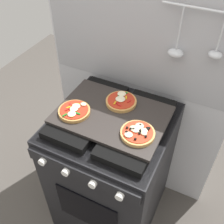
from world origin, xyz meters
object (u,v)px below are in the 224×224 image
at_px(pizza_right, 138,133).
at_px(baking_tray, 112,115).
at_px(stove, 112,169).
at_px(pizza_center, 121,101).
at_px(pizza_left, 74,111).

bearing_deg(pizza_right, baking_tray, 155.72).
distance_m(stove, pizza_center, 0.49).
height_order(stove, pizza_left, pizza_left).
bearing_deg(baking_tray, pizza_center, 86.66).
relative_size(stove, pizza_left, 5.69).
bearing_deg(stove, pizza_center, 86.71).
bearing_deg(stove, baking_tray, 90.00).
relative_size(stove, pizza_center, 5.69).
bearing_deg(pizza_center, stove, -93.29).
relative_size(pizza_right, pizza_center, 1.00).
bearing_deg(pizza_right, pizza_center, 133.58).
distance_m(stove, baking_tray, 0.46).
bearing_deg(pizza_left, pizza_center, 44.35).
bearing_deg(pizza_right, stove, 156.19).
xyz_separation_m(baking_tray, pizza_right, (0.17, -0.08, 0.02)).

